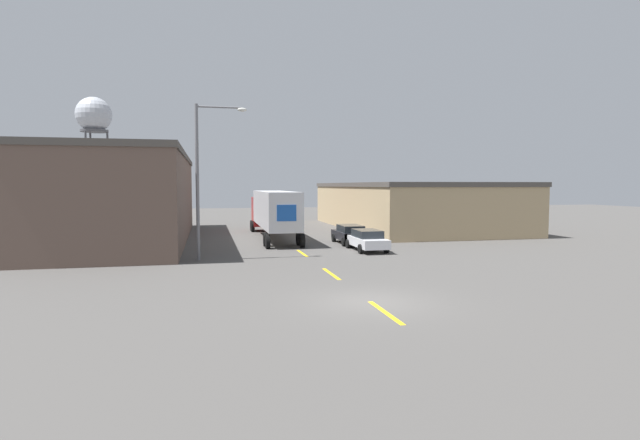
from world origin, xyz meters
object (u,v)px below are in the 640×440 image
water_tower (94,117)px  street_lamp (203,171)px  semi_truck (273,210)px  parked_car_right_mid (367,240)px  parked_car_right_far (350,234)px

water_tower → street_lamp: (14.83, -44.75, -8.59)m
semi_truck → street_lamp: 12.95m
semi_truck → street_lamp: bearing=-115.3°
semi_truck → parked_car_right_mid: semi_truck is taller
water_tower → parked_car_right_far: bearing=-56.7°
semi_truck → water_tower: size_ratio=0.97×
parked_car_right_mid → water_tower: (-25.43, 42.78, 13.07)m
semi_truck → water_tower: 40.74m
parked_car_right_mid → water_tower: bearing=120.7°
parked_car_right_mid → parked_car_right_far: (0.00, 4.02, 0.00)m
semi_truck → parked_car_right_far: 7.57m
semi_truck → water_tower: bearing=121.9°
parked_car_right_far → water_tower: size_ratio=0.29×
semi_truck → parked_car_right_far: size_ratio=3.39×
parked_car_right_far → street_lamp: bearing=-150.5°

